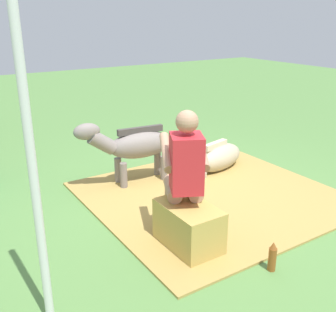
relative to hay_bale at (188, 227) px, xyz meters
name	(u,v)px	position (x,y,z in m)	size (l,w,h in m)	color
ground_plane	(192,201)	(0.78, -0.61, -0.21)	(24.00, 24.00, 0.00)	#568442
hay_patch	(212,195)	(0.75, -0.89, -0.20)	(2.63, 2.78, 0.02)	#AD8C47
hay_bale	(188,227)	(0.00, 0.00, 0.00)	(0.63, 0.40, 0.43)	tan
person_seated	(184,171)	(0.15, -0.05, 0.50)	(0.72, 0.59, 1.31)	tan
pony_standing	(134,145)	(1.60, -0.30, 0.30)	(0.41, 1.35, 0.87)	slate
pony_lying	(214,158)	(1.38, -1.42, -0.02)	(0.60, 1.36, 0.42)	tan
soda_bottle	(272,257)	(-0.68, -0.39, -0.08)	(0.07, 0.07, 0.27)	brown
tent_pole_left	(32,167)	(-0.24, 1.39, 0.96)	(0.06, 0.06, 2.35)	silver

